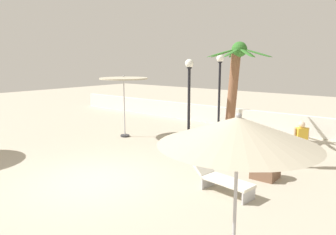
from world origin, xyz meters
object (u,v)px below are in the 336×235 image
(patio_umbrella_1, at_px, (238,132))
(planter, at_px, (265,166))
(patio_umbrella_0, at_px, (124,82))
(lamp_post_0, at_px, (189,91))
(palm_tree_0, at_px, (235,79))
(lamp_post_1, at_px, (220,82))
(guest_0, at_px, (301,140))
(lounge_chair_0, at_px, (220,177))

(patio_umbrella_1, xyz_separation_m, planter, (-1.58, 5.07, -2.14))
(patio_umbrella_0, height_order, patio_umbrella_1, patio_umbrella_0)
(lamp_post_0, bearing_deg, patio_umbrella_1, -50.78)
(patio_umbrella_0, xyz_separation_m, lamp_post_0, (2.67, 1.28, -0.34))
(palm_tree_0, distance_m, lamp_post_1, 2.94)
(guest_0, relative_size, planter, 1.82)
(patio_umbrella_0, distance_m, palm_tree_0, 4.88)
(lamp_post_1, bearing_deg, patio_umbrella_0, -116.44)
(lounge_chair_0, height_order, planter, planter)
(palm_tree_0, bearing_deg, lamp_post_1, 132.49)
(guest_0, bearing_deg, patio_umbrella_0, -175.70)
(planter, bearing_deg, guest_0, 73.67)
(lamp_post_0, bearing_deg, patio_umbrella_0, -154.38)
(palm_tree_0, xyz_separation_m, lamp_post_1, (-1.97, 2.16, -0.32))
(patio_umbrella_1, xyz_separation_m, lounge_chair_0, (-2.14, 3.35, -2.13))
(palm_tree_0, bearing_deg, lounge_chair_0, -65.67)
(lamp_post_0, bearing_deg, palm_tree_0, 35.63)
(lamp_post_0, bearing_deg, lounge_chair_0, -46.06)
(patio_umbrella_1, bearing_deg, lamp_post_1, 121.12)
(lamp_post_1, relative_size, planter, 4.41)
(lamp_post_0, bearing_deg, guest_0, -8.17)
(planter, bearing_deg, lounge_chair_0, -107.84)
(planter, bearing_deg, lamp_post_1, 130.89)
(lamp_post_1, distance_m, guest_0, 6.83)
(patio_umbrella_1, distance_m, lounge_chair_0, 4.51)
(patio_umbrella_1, relative_size, planter, 3.28)
(palm_tree_0, bearing_deg, guest_0, -28.52)
(lamp_post_1, bearing_deg, patio_umbrella_1, -58.88)
(patio_umbrella_1, bearing_deg, palm_tree_0, 117.70)
(patio_umbrella_0, relative_size, patio_umbrella_1, 1.01)
(patio_umbrella_0, distance_m, guest_0, 7.81)
(patio_umbrella_1, height_order, lamp_post_1, lamp_post_1)
(guest_0, xyz_separation_m, planter, (-0.48, -1.63, -0.54))
(lamp_post_0, xyz_separation_m, lamp_post_1, (-0.41, 3.28, 0.19))
(lounge_chair_0, bearing_deg, patio_umbrella_1, -57.48)
(patio_umbrella_0, height_order, lamp_post_1, lamp_post_1)
(palm_tree_0, relative_size, lounge_chair_0, 2.18)
(patio_umbrella_0, relative_size, palm_tree_0, 0.66)
(planter, bearing_deg, patio_umbrella_0, 171.54)
(lamp_post_0, relative_size, lamp_post_1, 0.94)
(palm_tree_0, relative_size, lamp_post_1, 1.13)
(patio_umbrella_1, bearing_deg, lamp_post_0, 129.22)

